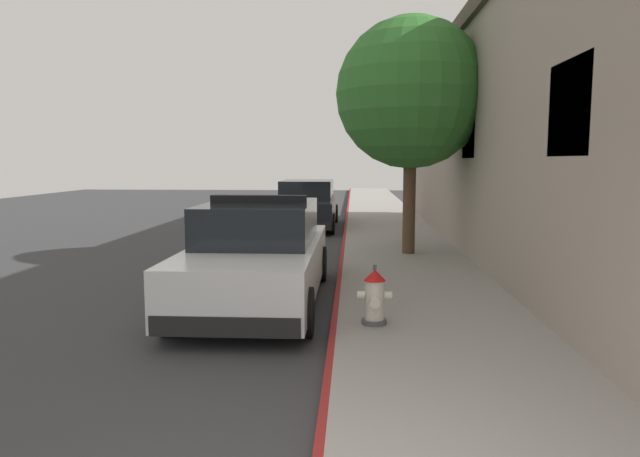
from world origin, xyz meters
name	(u,v)px	position (x,y,z in m)	size (l,w,h in m)	color
ground_plane	(143,261)	(-4.68, 10.00, -0.10)	(31.38, 60.00, 0.20)	#353538
sidewalk_pavement	(403,256)	(1.32, 10.00, 0.08)	(2.64, 60.00, 0.15)	gray
curb_painted_edge	(343,255)	(-0.04, 10.00, 0.08)	(0.08, 60.00, 0.15)	maroon
storefront_building	(639,135)	(6.16, 9.65, 2.74)	(7.29, 20.70, 5.47)	gray
police_cruiser	(259,255)	(-1.27, 5.86, 0.74)	(1.94, 4.84, 1.68)	white
parked_car_silver_ahead	(307,205)	(-1.33, 16.02, 0.74)	(1.94, 4.84, 1.56)	black
fire_hydrant	(374,297)	(0.47, 4.23, 0.50)	(0.44, 0.40, 0.76)	#4C4C51
street_tree	(411,94)	(1.44, 9.93, 3.66)	(3.27, 3.27, 5.15)	brown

